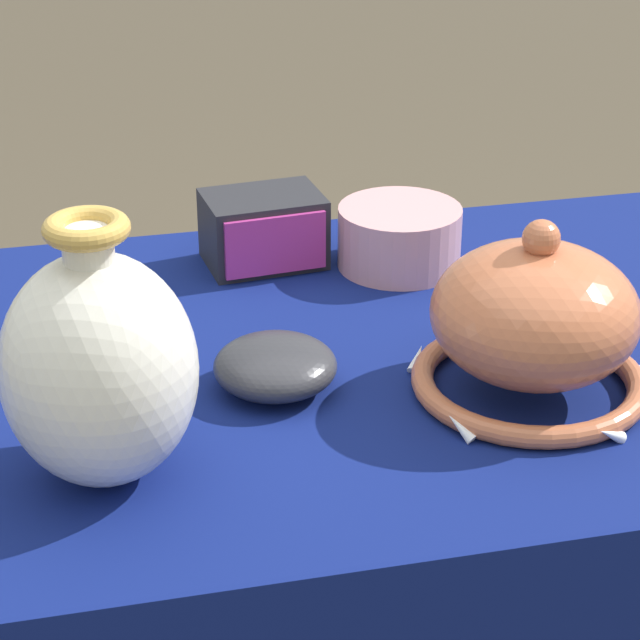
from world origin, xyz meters
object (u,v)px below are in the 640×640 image
(mosaic_tile_box, at_px, (264,230))
(pot_squat_rose, at_px, (399,237))
(vase_dome_bell, at_px, (534,325))
(bowl_shallow_charcoal, at_px, (275,366))
(vase_tall_bulbous, at_px, (99,367))

(mosaic_tile_box, distance_m, pot_squat_rose, 0.16)
(vase_dome_bell, xyz_separation_m, mosaic_tile_box, (-0.20, 0.36, -0.03))
(vase_dome_bell, height_order, pot_squat_rose, vase_dome_bell)
(mosaic_tile_box, xyz_separation_m, bowl_shallow_charcoal, (-0.05, -0.30, -0.02))
(mosaic_tile_box, height_order, pot_squat_rose, mosaic_tile_box)
(vase_dome_bell, bearing_deg, bowl_shallow_charcoal, 165.90)
(pot_squat_rose, bearing_deg, vase_dome_bell, -82.66)
(vase_dome_bell, height_order, bowl_shallow_charcoal, vase_dome_bell)
(pot_squat_rose, bearing_deg, bowl_shallow_charcoal, -128.16)
(mosaic_tile_box, bearing_deg, pot_squat_rose, -21.68)
(vase_dome_bell, xyz_separation_m, pot_squat_rose, (-0.04, 0.32, -0.03))
(vase_dome_bell, bearing_deg, pot_squat_rose, 97.34)
(vase_tall_bulbous, height_order, pot_squat_rose, vase_tall_bulbous)
(vase_tall_bulbous, distance_m, bowl_shallow_charcoal, 0.22)
(vase_dome_bell, height_order, mosaic_tile_box, vase_dome_bell)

